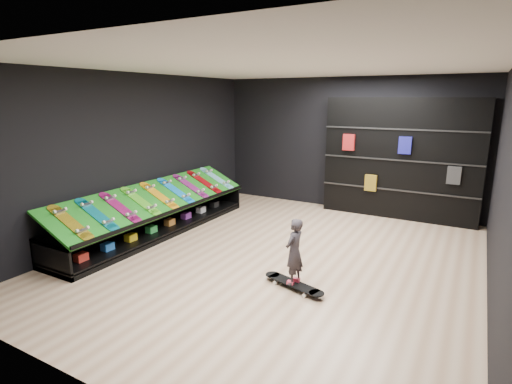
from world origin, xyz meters
The scene contains 20 objects.
floor centered at (0.00, 0.00, 0.00)m, with size 6.00×7.00×0.01m, color #D2B08D.
ceiling centered at (0.00, 0.00, 3.00)m, with size 6.00×7.00×0.01m, color white.
wall_back centered at (0.00, 3.50, 1.50)m, with size 6.00×0.02×3.00m, color black.
wall_front centered at (0.00, -3.50, 1.50)m, with size 6.00×0.02×3.00m, color black.
wall_left centered at (-3.00, 0.00, 1.50)m, with size 0.02×7.00×3.00m, color black.
wall_right centered at (3.00, 0.00, 1.50)m, with size 0.02×7.00×3.00m, color black.
display_rack centered at (-2.55, 0.00, 0.25)m, with size 0.90×4.50×0.50m, color black, non-canonical shape.
turf_ramp centered at (-2.50, 0.00, 0.71)m, with size 1.00×4.50×0.04m, color #116710.
back_shelving centered at (1.26, 3.32, 1.27)m, with size 3.19×0.37×2.55m, color black.
floor_skateboard centered at (0.69, -0.87, 0.04)m, with size 0.98×0.22×0.09m, color black, non-canonical shape.
child centered at (0.69, -0.87, 0.36)m, with size 0.21×0.15×0.55m, color black.
display_board_0 centered at (-2.49, -1.90, 0.74)m, with size 0.98×0.22×0.09m, color yellow, non-canonical shape.
display_board_1 centered at (-2.49, -1.42, 0.74)m, with size 0.98×0.22×0.09m, color #0C8C99, non-canonical shape.
display_board_2 centered at (-2.49, -0.95, 0.74)m, with size 0.98×0.22×0.09m, color #E5198C, non-canonical shape.
display_board_3 centered at (-2.49, -0.48, 0.74)m, with size 0.98×0.22×0.09m, color green, non-canonical shape.
display_board_4 centered at (-2.49, 0.00, 0.74)m, with size 0.98×0.22×0.09m, color orange, non-canonical shape.
display_board_5 centered at (-2.49, 0.48, 0.74)m, with size 0.98×0.22×0.09m, color blue, non-canonical shape.
display_board_6 centered at (-2.49, 0.95, 0.74)m, with size 0.98×0.22×0.09m, color #2626BF, non-canonical shape.
display_board_7 centered at (-2.49, 1.42, 0.74)m, with size 0.98×0.22×0.09m, color red, non-canonical shape.
display_board_8 centered at (-2.49, 1.90, 0.74)m, with size 0.98×0.22×0.09m, color #0CB2E5, non-canonical shape.
Camera 1 is at (2.69, -5.48, 2.55)m, focal length 28.00 mm.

